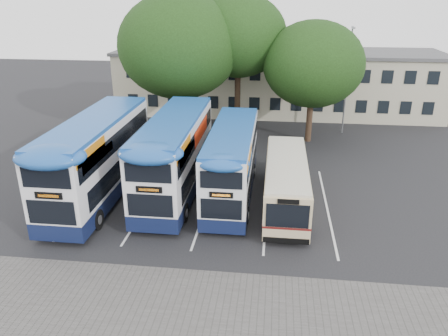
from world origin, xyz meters
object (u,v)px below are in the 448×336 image
tree_left (179,46)px  bus_dd_right (232,160)px  bus_dd_left (98,155)px  bus_single (286,180)px  bus_dd_mid (175,152)px  tree_mid (238,36)px  lamp_post (348,75)px  tree_right (313,64)px

tree_left → bus_dd_right: 13.34m
bus_dd_left → bus_single: (11.10, 0.16, -1.12)m
tree_left → bus_single: tree_left is taller
bus_dd_right → bus_dd_mid: bearing=176.9°
bus_dd_left → tree_left: bearing=78.4°
tree_left → tree_mid: (4.55, 1.95, 0.68)m
bus_dd_mid → bus_dd_right: bus_dd_mid is taller
lamp_post → bus_dd_left: (-16.30, -15.05, -2.38)m
bus_dd_right → bus_single: bearing=-14.9°
lamp_post → bus_dd_left: size_ratio=0.77×
bus_dd_mid → bus_single: 6.86m
tree_left → bus_dd_left: bearing=-101.6°
tree_mid → tree_right: 6.62m
bus_dd_left → bus_dd_right: bearing=7.4°
bus_dd_left → bus_single: bus_dd_left is taller
tree_left → bus_dd_left: 13.23m
lamp_post → bus_single: bearing=-109.2°
bus_dd_mid → bus_single: bearing=-8.9°
lamp_post → tree_mid: size_ratio=0.77×
tree_left → bus_dd_mid: tree_left is taller
tree_mid → bus_dd_mid: tree_mid is taller
tree_left → tree_mid: size_ratio=1.01×
bus_single → tree_left: bearing=126.0°
tree_right → bus_single: (-2.05, -12.22, -4.76)m
bus_dd_mid → lamp_post: bearing=49.3°
tree_right → bus_dd_left: bearing=-136.7°
lamp_post → bus_dd_mid: bearing=-130.7°
bus_dd_left → bus_single: 11.16m
tree_right → bus_single: size_ratio=1.04×
tree_left → bus_dd_right: (5.40, -11.01, -5.26)m
lamp_post → bus_dd_left: bearing=-137.3°
tree_mid → bus_single: (4.08, -13.82, -6.72)m
bus_dd_left → bus_single: bearing=0.8°
tree_mid → bus_dd_right: bearing=-86.2°
tree_mid → bus_dd_left: tree_mid is taller
lamp_post → tree_right: tree_right is taller
tree_mid → bus_dd_mid: (-2.62, -12.77, -5.68)m
bus_dd_left → bus_dd_mid: 4.57m
tree_mid → bus_dd_mid: bearing=-101.6°
tree_left → bus_single: bearing=-54.0°
bus_dd_mid → bus_dd_right: bearing=-3.1°
tree_right → bus_single: 13.28m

